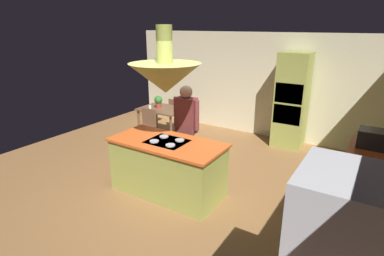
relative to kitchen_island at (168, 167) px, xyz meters
The scene contains 16 objects.
ground 0.51m from the kitchen_island, 90.00° to the left, with size 8.16×8.16×0.00m, color olive.
wall_back 3.74m from the kitchen_island, 90.00° to the left, with size 6.80×0.10×2.55m, color beige.
kitchen_island is the anchor object (origin of this frame).
counter_run_right 2.95m from the kitchen_island, 15.72° to the left, with size 0.73×2.31×0.93m.
oven_tower 3.48m from the kitchen_island, 71.26° to the left, with size 0.66×0.62×2.16m.
dining_table 2.71m from the kitchen_island, 128.99° to the left, with size 1.11×0.82×0.76m.
person_at_island 0.90m from the kitchen_island, 97.95° to the left, with size 0.53×0.23×1.71m.
range_hood 1.51m from the kitchen_island, 90.00° to the left, with size 1.10×1.10×1.00m.
pendant_light_over_table 3.04m from the kitchen_island, 128.99° to the left, with size 0.32×0.32×0.82m.
chair_facing_island 2.25m from the kitchen_island, 139.18° to the left, with size 0.40×0.40×0.87m.
chair_by_back_wall 3.22m from the kitchen_island, 121.90° to the left, with size 0.40×0.40×0.87m.
potted_plant_on_table 2.81m from the kitchen_island, 131.06° to the left, with size 0.20×0.20×0.30m.
cup_on_table 2.73m from the kitchen_island, 135.60° to the left, with size 0.07×0.07×0.09m, color white.
canister_flour 2.90m from the kitchen_island, ahead, with size 0.14×0.14×0.20m, color #E0B78C.
canister_sugar 2.92m from the kitchen_island, ahead, with size 0.10×0.10×0.17m, color silver.
microwave_on_counter 3.26m from the kitchen_island, 27.55° to the left, with size 0.46×0.36×0.28m, color #232326.
Camera 1 is at (2.84, -3.93, 2.73)m, focal length 28.90 mm.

